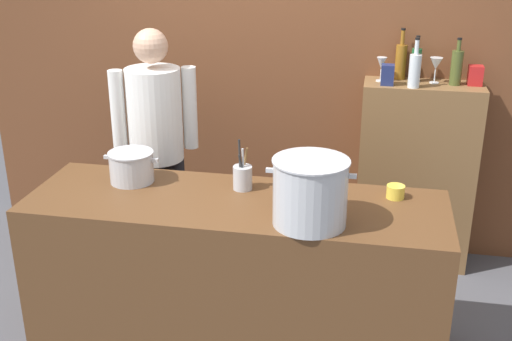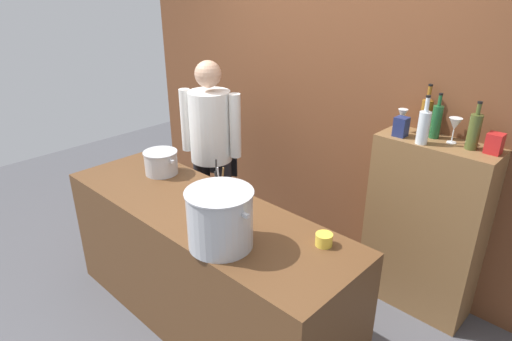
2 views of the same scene
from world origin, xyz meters
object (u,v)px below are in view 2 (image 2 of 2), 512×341
butter_jar (324,240)px  wine_glass_tall (402,116)px  chef (211,145)px  wine_bottle_green (436,121)px  wine_bottle_olive (474,131)px  stockpot_large (220,219)px  stockpot_small (161,162)px  utensil_crock (219,190)px  wine_bottle_amber (426,115)px  spice_tin_navy (401,127)px  spice_tin_red (495,143)px  wine_glass_wide (455,125)px  wine_bottle_clear (424,126)px

butter_jar → wine_glass_tall: (-0.12, 1.01, 0.45)m
chef → wine_bottle_green: size_ratio=5.60×
wine_glass_tall → wine_bottle_olive: bearing=-0.8°
wine_bottle_olive → chef: bearing=-163.8°
wine_bottle_green → chef: bearing=-160.1°
stockpot_large → stockpot_small: size_ratio=1.36×
chef → utensil_crock: size_ratio=5.89×
stockpot_large → wine_glass_tall: bearing=78.2°
stockpot_small → wine_bottle_green: size_ratio=1.06×
chef → wine_bottle_amber: (1.48, 0.62, 0.43)m
chef → spice_tin_navy: 1.52m
stockpot_small → butter_jar: (1.43, 0.05, -0.05)m
butter_jar → spice_tin_red: bearing=65.3°
chef → wine_bottle_olive: 1.95m
butter_jar → wine_glass_tall: 1.12m
chef → wine_glass_tall: (1.36, 0.54, 0.42)m
utensil_crock → wine_glass_wide: (1.03, 1.07, 0.43)m
wine_bottle_olive → spice_tin_navy: bearing=-169.0°
chef → spice_tin_navy: bearing=174.4°
wine_bottle_green → wine_glass_wide: (0.12, -0.02, 0.01)m
wine_bottle_clear → wine_glass_wide: bearing=46.3°
stockpot_small → utensil_crock: size_ratio=1.11×
wine_bottle_olive → wine_glass_wide: bearing=169.9°
butter_jar → wine_bottle_green: size_ratio=0.32×
wine_glass_tall → spice_tin_red: 0.59m
stockpot_large → utensil_crock: 0.54m
wine_bottle_amber → wine_bottle_olive: bearing=-15.1°
stockpot_large → wine_glass_tall: 1.47m
chef → wine_bottle_green: bearing=176.6°
stockpot_large → spice_tin_navy: bearing=75.7°
stockpot_small → wine_glass_wide: size_ratio=1.90×
chef → wine_bottle_olive: bearing=172.9°
wine_bottle_clear → stockpot_small: bearing=-148.4°
wine_glass_wide → wine_bottle_amber: bearing=162.2°
spice_tin_navy → spice_tin_red: (0.55, 0.10, -0.00)m
spice_tin_red → wine_glass_tall: bearing=-179.1°
wine_bottle_green → wine_glass_wide: size_ratio=1.80×
butter_jar → wine_glass_tall: wine_glass_tall is taller
wine_glass_tall → stockpot_small: bearing=-141.1°
stockpot_large → wine_bottle_green: (0.51, 1.44, 0.33)m
stockpot_large → wine_glass_wide: wine_glass_wide is taller
stockpot_small → spice_tin_navy: bearing=35.7°
stockpot_large → spice_tin_red: spice_tin_red is taller
utensil_crock → wine_glass_tall: wine_glass_tall is taller
wine_bottle_olive → wine_bottle_amber: bearing=164.9°
wine_glass_tall → wine_bottle_amber: bearing=35.0°
wine_bottle_olive → wine_bottle_clear: bearing=-155.2°
chef → stockpot_large: bearing=117.8°
wine_glass_wide → spice_tin_red: (0.25, -0.01, -0.06)m
wine_bottle_amber → wine_glass_wide: 0.23m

